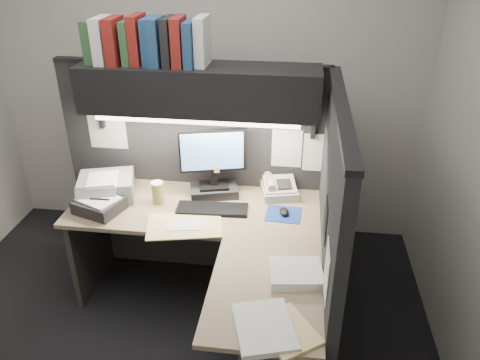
% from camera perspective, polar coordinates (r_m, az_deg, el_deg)
% --- Properties ---
extents(floor, '(3.50, 3.50, 0.00)m').
position_cam_1_polar(floor, '(3.28, -8.98, -19.25)').
color(floor, black).
rests_on(floor, ground).
extents(wall_back, '(3.50, 0.04, 2.70)m').
position_cam_1_polar(wall_back, '(3.83, -4.41, 12.18)').
color(wall_back, beige).
rests_on(wall_back, floor).
extents(partition_back, '(1.90, 0.06, 1.60)m').
position_cam_1_polar(partition_back, '(3.51, -5.44, 0.92)').
color(partition_back, black).
rests_on(partition_back, floor).
extents(partition_right, '(0.06, 1.50, 1.60)m').
position_cam_1_polar(partition_right, '(2.80, 10.63, -7.21)').
color(partition_right, black).
rests_on(partition_right, floor).
extents(desk, '(1.70, 1.53, 0.73)m').
position_cam_1_polar(desk, '(2.89, -1.26, -14.37)').
color(desk, '#8B6E58').
rests_on(desk, floor).
extents(overhead_shelf, '(1.55, 0.34, 0.30)m').
position_cam_1_polar(overhead_shelf, '(3.06, -4.99, 11.00)').
color(overhead_shelf, black).
rests_on(overhead_shelf, partition_back).
extents(task_light_tube, '(1.32, 0.04, 0.04)m').
position_cam_1_polar(task_light_tube, '(2.99, -5.42, 7.10)').
color(task_light_tube, white).
rests_on(task_light_tube, overhead_shelf).
extents(monitor, '(0.45, 0.28, 0.50)m').
position_cam_1_polar(monitor, '(3.25, -3.25, 1.25)').
color(monitor, black).
rests_on(monitor, desk).
extents(keyboard, '(0.48, 0.18, 0.02)m').
position_cam_1_polar(keyboard, '(3.16, -3.39, -3.53)').
color(keyboard, black).
rests_on(keyboard, desk).
extents(mousepad, '(0.24, 0.22, 0.00)m').
position_cam_1_polar(mousepad, '(3.13, 5.33, -4.16)').
color(mousepad, navy).
rests_on(mousepad, desk).
extents(mouse, '(0.08, 0.11, 0.04)m').
position_cam_1_polar(mouse, '(3.12, 5.40, -3.86)').
color(mouse, black).
rests_on(mouse, mousepad).
extents(telephone, '(0.29, 0.30, 0.10)m').
position_cam_1_polar(telephone, '(3.33, 4.82, -1.04)').
color(telephone, '#C2AF95').
rests_on(telephone, desk).
extents(coffee_cup, '(0.09, 0.09, 0.15)m').
position_cam_1_polar(coffee_cup, '(3.26, -10.00, -1.60)').
color(coffee_cup, '#AC9E45').
rests_on(coffee_cup, desk).
extents(printer, '(0.45, 0.41, 0.15)m').
position_cam_1_polar(printer, '(3.42, -15.95, -0.80)').
color(printer, gray).
rests_on(printer, desk).
extents(notebook_stack, '(0.35, 0.32, 0.09)m').
position_cam_1_polar(notebook_stack, '(3.27, -16.78, -2.97)').
color(notebook_stack, black).
rests_on(notebook_stack, desk).
extents(open_folder, '(0.53, 0.40, 0.01)m').
position_cam_1_polar(open_folder, '(3.02, -6.77, -5.51)').
color(open_folder, '#DEC67D').
rests_on(open_folder, desk).
extents(paper_stack_a, '(0.31, 0.27, 0.05)m').
position_cam_1_polar(paper_stack_a, '(2.60, 6.81, -11.23)').
color(paper_stack_a, white).
rests_on(paper_stack_a, desk).
extents(paper_stack_b, '(0.35, 0.39, 0.03)m').
position_cam_1_polar(paper_stack_b, '(2.31, 2.98, -17.52)').
color(paper_stack_b, white).
rests_on(paper_stack_b, desk).
extents(manila_stack, '(0.35, 0.37, 0.02)m').
position_cam_1_polar(manila_stack, '(2.31, 5.75, -17.82)').
color(manila_stack, '#DEC67D').
rests_on(manila_stack, desk).
extents(binder_row, '(0.77, 0.26, 0.30)m').
position_cam_1_polar(binder_row, '(3.07, -11.30, 16.25)').
color(binder_row, '#274E2A').
rests_on(binder_row, overhead_shelf).
extents(pinned_papers, '(1.76, 1.31, 0.51)m').
position_cam_1_polar(pinned_papers, '(3.01, 0.15, 1.61)').
color(pinned_papers, white).
rests_on(pinned_papers, partition_back).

